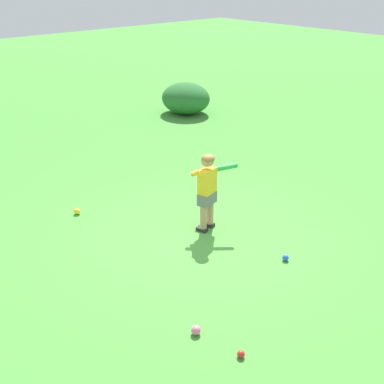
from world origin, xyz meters
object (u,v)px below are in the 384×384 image
(play_ball_far_right, at_px, (285,258))
(play_ball_near_batter, at_px, (196,330))
(play_ball_midfield, at_px, (77,211))
(play_ball_center_lawn, at_px, (241,354))
(child_batter, at_px, (208,185))

(play_ball_far_right, bearing_deg, play_ball_near_batter, -170.43)
(play_ball_near_batter, bearing_deg, play_ball_far_right, 9.57)
(play_ball_midfield, bearing_deg, play_ball_far_right, -66.19)
(play_ball_midfield, bearing_deg, play_ball_center_lawn, -96.33)
(play_ball_far_right, height_order, play_ball_midfield, play_ball_midfield)
(play_ball_center_lawn, height_order, play_ball_far_right, play_ball_far_right)
(child_batter, bearing_deg, play_ball_midfield, 125.04)
(child_batter, bearing_deg, play_ball_far_right, -83.50)
(play_ball_near_batter, bearing_deg, child_batter, 43.98)
(play_ball_center_lawn, bearing_deg, child_batter, 53.88)
(child_batter, xyz_separation_m, play_ball_near_batter, (-1.59, -1.54, -0.60))
(child_batter, distance_m, play_ball_center_lawn, 2.62)
(child_batter, distance_m, play_ball_midfield, 2.00)
(child_batter, height_order, play_ball_midfield, child_batter)
(child_batter, xyz_separation_m, play_ball_midfield, (-1.10, 1.57, -0.60))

